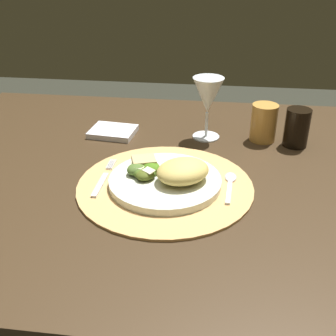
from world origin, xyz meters
The scene contains 12 objects.
dining_table centered at (0.00, 0.00, 0.58)m, with size 1.39×0.97×0.73m.
placemat centered at (-0.04, -0.08, 0.73)m, with size 0.38×0.38×0.01m, color tan.
dinner_plate centered at (-0.04, -0.08, 0.74)m, with size 0.24×0.24×0.02m, color silver.
pasta_serving centered at (0.00, -0.09, 0.77)m, with size 0.12×0.09×0.05m, color #D6BB60.
salad_greens centered at (-0.08, -0.07, 0.76)m, with size 0.09×0.10×0.02m.
bread_piece centered at (-0.09, -0.04, 0.76)m, with size 0.04×0.05×0.02m, color tan.
fork centered at (-0.18, -0.08, 0.73)m, with size 0.02×0.17×0.00m.
spoon centered at (0.10, -0.06, 0.73)m, with size 0.03×0.13×0.01m.
napkin centered at (-0.22, 0.18, 0.73)m, with size 0.12×0.10×0.02m, color white.
wine_glass centered at (0.04, 0.19, 0.84)m, with size 0.08×0.08×0.17m.
amber_tumbler centered at (0.19, 0.19, 0.77)m, with size 0.07×0.07×0.10m, color #C68D3E.
dark_tumbler centered at (0.27, 0.17, 0.77)m, with size 0.06×0.06×0.10m, color black.
Camera 1 is at (0.07, -0.85, 1.20)m, focal length 44.83 mm.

